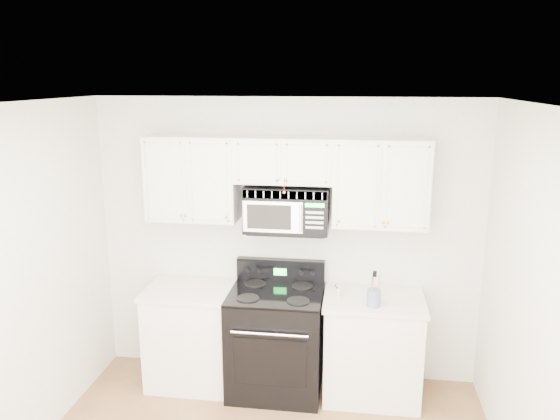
# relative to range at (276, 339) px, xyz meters

# --- Properties ---
(room) EXTENTS (3.51, 3.51, 2.61)m
(room) POSITION_rel_range_xyz_m (0.05, -1.41, 0.82)
(room) COLOR olive
(room) RESTS_ON ground
(base_cabinet_left) EXTENTS (0.86, 0.65, 0.92)m
(base_cabinet_left) POSITION_rel_range_xyz_m (-0.75, 0.03, -0.06)
(base_cabinet_left) COLOR silver
(base_cabinet_left) RESTS_ON ground
(base_cabinet_right) EXTENTS (0.86, 0.65, 0.92)m
(base_cabinet_right) POSITION_rel_range_xyz_m (0.85, 0.03, -0.06)
(base_cabinet_right) COLOR silver
(base_cabinet_right) RESTS_ON ground
(range) EXTENTS (0.81, 0.74, 1.13)m
(range) POSITION_rel_range_xyz_m (0.00, 0.00, 0.00)
(range) COLOR black
(range) RESTS_ON ground
(upper_cabinets) EXTENTS (2.44, 0.37, 0.75)m
(upper_cabinets) POSITION_rel_range_xyz_m (0.05, 0.18, 1.45)
(upper_cabinets) COLOR silver
(upper_cabinets) RESTS_ON ground
(microwave) EXTENTS (0.73, 0.41, 0.40)m
(microwave) POSITION_rel_range_xyz_m (0.07, 0.15, 1.17)
(microwave) COLOR black
(microwave) RESTS_ON ground
(utensil_crock) EXTENTS (0.12, 0.12, 0.31)m
(utensil_crock) POSITION_rel_range_xyz_m (0.84, -0.15, 0.51)
(utensil_crock) COLOR slate
(utensil_crock) RESTS_ON base_cabinet_right
(shaker_salt) EXTENTS (0.04, 0.04, 0.09)m
(shaker_salt) POSITION_rel_range_xyz_m (0.53, 0.06, 0.48)
(shaker_salt) COLOR #B8B8C1
(shaker_salt) RESTS_ON base_cabinet_right
(shaker_pepper) EXTENTS (0.04, 0.04, 0.10)m
(shaker_pepper) POSITION_rel_range_xyz_m (0.54, 0.01, 0.48)
(shaker_pepper) COLOR #B8B8C1
(shaker_pepper) RESTS_ON base_cabinet_right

